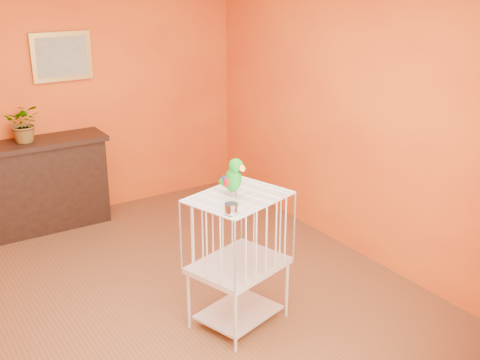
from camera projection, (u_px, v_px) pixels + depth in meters
ground at (164, 302)px, 5.00m from camera, size 4.50×4.50×0.00m
room_shell at (155, 116)px, 4.46m from camera, size 4.50×4.50×4.50m
console_cabinet at (45, 184)px, 6.26m from camera, size 1.30×0.47×0.96m
potted_plant at (25, 127)px, 5.98m from camera, size 0.46×0.49×0.31m
framed_picture at (62, 57)px, 6.16m from camera, size 0.62×0.04×0.50m
birdcage at (239, 259)px, 4.54m from camera, size 0.81×0.70×1.06m
feed_cup at (231, 208)px, 4.05m from camera, size 0.10×0.10×0.07m
parrot at (233, 177)px, 4.31m from camera, size 0.15×0.27×0.30m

